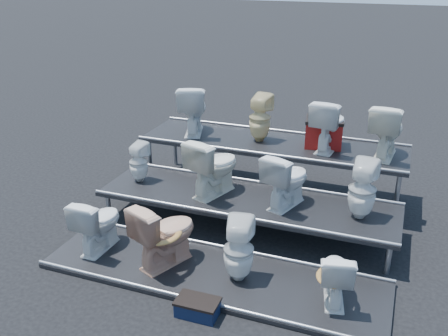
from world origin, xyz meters
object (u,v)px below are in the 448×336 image
(step_stool, at_px, (198,308))
(toilet_3, at_px, (335,274))
(toilet_4, at_px, (139,162))
(red_crate, at_px, (324,134))
(toilet_8, at_px, (193,109))
(toilet_2, at_px, (239,250))
(toilet_6, at_px, (287,179))
(toilet_1, at_px, (165,233))
(toilet_7, at_px, (362,190))
(toilet_5, at_px, (214,166))
(toilet_9, at_px, (260,118))
(toilet_10, at_px, (329,124))
(toilet_0, at_px, (98,223))
(toilet_11, at_px, (387,130))

(step_stool, bearing_deg, toilet_3, 26.78)
(toilet_4, distance_m, red_crate, 2.88)
(toilet_8, bearing_deg, toilet_3, 119.32)
(toilet_2, bearing_deg, step_stool, 63.66)
(toilet_2, bearing_deg, toilet_6, -108.95)
(toilet_1, xyz_separation_m, toilet_7, (2.17, 1.30, 0.37))
(toilet_1, xyz_separation_m, toilet_5, (0.12, 1.30, 0.40))
(toilet_4, xyz_separation_m, toilet_9, (1.49, 1.30, 0.48))
(toilet_8, bearing_deg, toilet_10, 161.81)
(toilet_9, bearing_deg, toilet_5, 86.97)
(toilet_3, bearing_deg, toilet_10, -89.23)
(toilet_0, distance_m, toilet_11, 4.28)
(toilet_9, relative_size, toilet_10, 0.96)
(toilet_3, relative_size, toilet_5, 0.78)
(toilet_0, xyz_separation_m, toilet_5, (1.09, 1.30, 0.45))
(toilet_7, xyz_separation_m, toilet_11, (0.16, 1.30, 0.41))
(toilet_0, bearing_deg, toilet_10, -131.51)
(toilet_1, xyz_separation_m, toilet_6, (1.18, 1.30, 0.36))
(toilet_7, bearing_deg, toilet_3, 92.16)
(step_stool, bearing_deg, toilet_11, 63.15)
(toilet_11, bearing_deg, toilet_2, 67.58)
(toilet_8, height_order, toilet_9, toilet_8)
(toilet_3, xyz_separation_m, toilet_4, (-3.16, 1.30, 0.38))
(step_stool, bearing_deg, toilet_4, 131.11)
(toilet_0, bearing_deg, toilet_4, -82.87)
(toilet_9, bearing_deg, toilet_11, -171.01)
(toilet_2, relative_size, red_crate, 1.43)
(toilet_2, xyz_separation_m, toilet_11, (1.38, 2.60, 0.81))
(toilet_10, bearing_deg, toilet_3, 109.57)
(toilet_4, height_order, step_stool, toilet_4)
(toilet_1, bearing_deg, red_crate, -94.16)
(toilet_10, bearing_deg, toilet_1, 67.07)
(toilet_7, bearing_deg, toilet_0, 28.87)
(toilet_7, relative_size, toilet_11, 0.97)
(toilet_0, distance_m, toilet_3, 3.04)
(toilet_9, distance_m, red_crate, 1.03)
(toilet_8, relative_size, red_crate, 1.49)
(toilet_7, relative_size, toilet_8, 0.96)
(toilet_3, relative_size, toilet_9, 0.86)
(toilet_1, bearing_deg, toilet_6, -109.09)
(toilet_3, relative_size, toilet_11, 0.81)
(toilet_10, bearing_deg, toilet_9, 6.92)
(toilet_0, distance_m, toilet_9, 3.05)
(toilet_11, bearing_deg, toilet_5, 36.00)
(toilet_0, height_order, toilet_6, toilet_6)
(toilet_8, distance_m, toilet_11, 3.09)
(toilet_1, xyz_separation_m, red_crate, (1.41, 2.72, 0.58))
(toilet_5, relative_size, step_stool, 1.87)
(toilet_8, height_order, red_crate, toilet_8)
(toilet_4, bearing_deg, toilet_11, -148.38)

